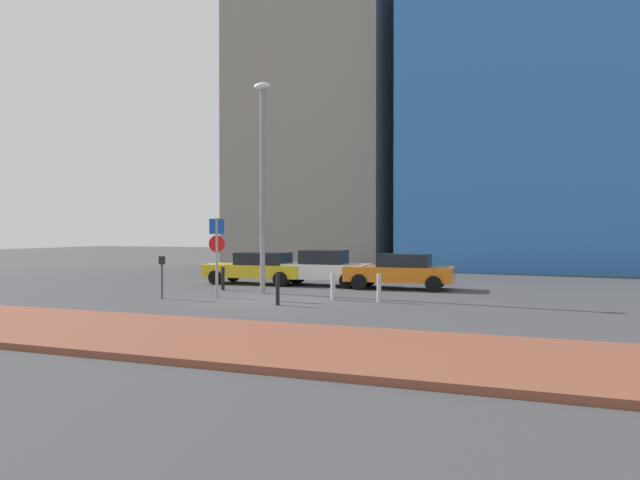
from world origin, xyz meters
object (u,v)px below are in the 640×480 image
(parked_car_white, at_px, (322,268))
(traffic_bollard_mid, at_px, (278,289))
(parked_car_orange, at_px, (401,271))
(traffic_bollard_far, at_px, (333,286))
(traffic_bollard_edge, at_px, (379,288))
(parking_sign_post, at_px, (217,247))
(traffic_bollard_near, at_px, (223,278))
(parked_car_yellow, at_px, (258,268))
(parking_meter, at_px, (162,271))
(street_lamp, at_px, (262,171))

(parked_car_white, relative_size, traffic_bollard_mid, 4.21)
(parked_car_orange, relative_size, traffic_bollard_far, 4.89)
(parked_car_orange, height_order, traffic_bollard_edge, parked_car_orange)
(parking_sign_post, distance_m, traffic_bollard_near, 3.01)
(parked_car_white, xyz_separation_m, parking_sign_post, (-1.92, -5.62, 1.01))
(traffic_bollard_far, bearing_deg, traffic_bollard_edge, -3.27)
(traffic_bollard_mid, bearing_deg, parked_car_yellow, 121.67)
(parking_meter, distance_m, traffic_bollard_near, 3.53)
(traffic_bollard_far, bearing_deg, parked_car_orange, 73.78)
(parked_car_yellow, xyz_separation_m, parked_car_white, (3.01, 0.26, 0.04))
(parked_car_yellow, relative_size, parked_car_white, 1.09)
(traffic_bollard_near, distance_m, traffic_bollard_edge, 7.20)
(street_lamp, height_order, traffic_bollard_near, street_lamp)
(parked_car_orange, relative_size, traffic_bollard_near, 4.79)
(traffic_bollard_near, distance_m, traffic_bollard_mid, 5.58)
(parking_meter, bearing_deg, parked_car_white, 62.07)
(traffic_bollard_edge, bearing_deg, traffic_bollard_far, 176.73)
(parked_car_yellow, relative_size, parked_car_orange, 1.04)
(parked_car_white, relative_size, traffic_bollard_near, 4.54)
(street_lamp, relative_size, traffic_bollard_far, 8.80)
(parking_meter, bearing_deg, street_lamp, 50.09)
(parking_meter, height_order, traffic_bollard_far, parking_meter)
(parking_sign_post, distance_m, traffic_bollard_far, 4.43)
(parking_sign_post, relative_size, traffic_bollard_edge, 3.02)
(parked_car_yellow, distance_m, parked_car_orange, 6.56)
(parked_car_white, height_order, parking_sign_post, parking_sign_post)
(parked_car_orange, distance_m, parking_meter, 9.57)
(traffic_bollard_near, bearing_deg, parked_car_orange, 24.01)
(parking_meter, bearing_deg, parking_sign_post, 32.82)
(traffic_bollard_edge, bearing_deg, street_lamp, 166.35)
(traffic_bollard_mid, xyz_separation_m, traffic_bollard_edge, (2.82, 1.99, -0.03))
(traffic_bollard_mid, xyz_separation_m, traffic_bollard_far, (1.15, 2.08, -0.05))
(parked_car_yellow, xyz_separation_m, traffic_bollard_near, (-0.09, -2.92, -0.28))
(traffic_bollard_near, bearing_deg, street_lamp, -13.92)
(street_lamp, distance_m, traffic_bollard_far, 5.46)
(traffic_bollard_near, height_order, traffic_bollard_edge, traffic_bollard_edge)
(traffic_bollard_near, xyz_separation_m, traffic_bollard_edge, (6.99, -1.71, 0.00))
(parked_car_yellow, distance_m, traffic_bollard_edge, 8.32)
(parking_meter, relative_size, traffic_bollard_near, 1.59)
(parking_meter, height_order, street_lamp, street_lamp)
(parked_car_yellow, bearing_deg, traffic_bollard_mid, -58.33)
(traffic_bollard_near, relative_size, traffic_bollard_edge, 0.99)
(parking_meter, xyz_separation_m, traffic_bollard_far, (5.75, 1.86, -0.50))
(street_lamp, relative_size, traffic_bollard_mid, 8.00)
(parked_car_white, distance_m, street_lamp, 5.48)
(parked_car_orange, bearing_deg, parked_car_white, 176.38)
(parked_car_white, bearing_deg, street_lamp, -105.89)
(parked_car_white, height_order, traffic_bollard_mid, parked_car_white)
(parking_sign_post, distance_m, street_lamp, 3.58)
(traffic_bollard_far, distance_m, traffic_bollard_edge, 1.68)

